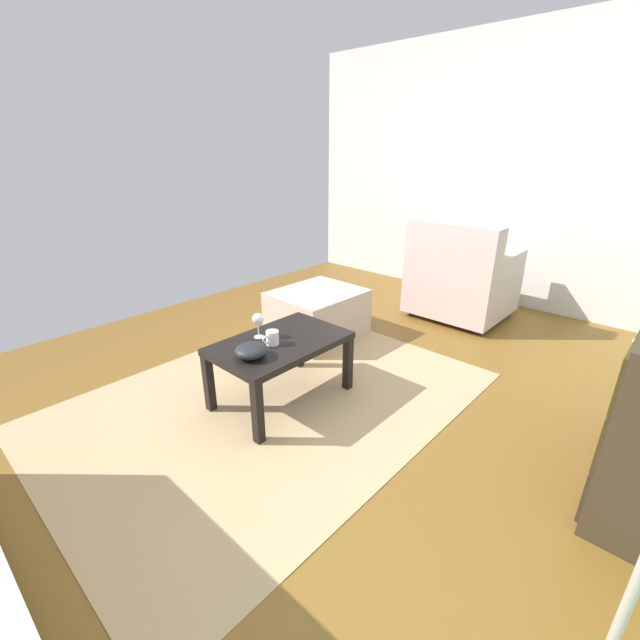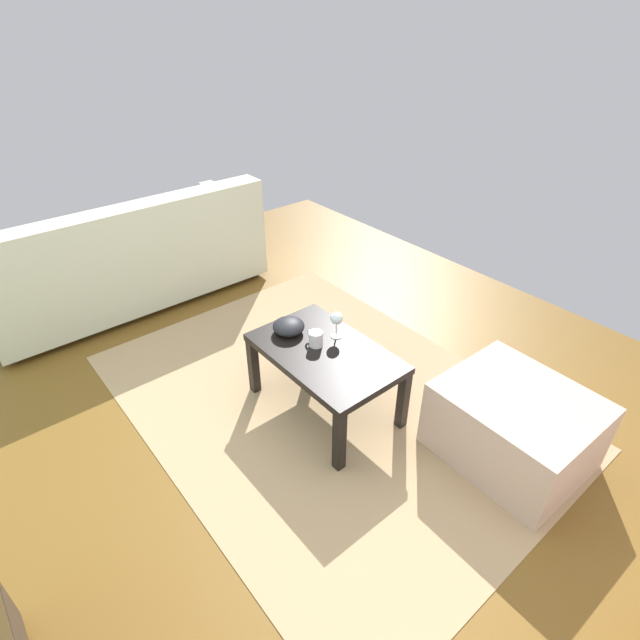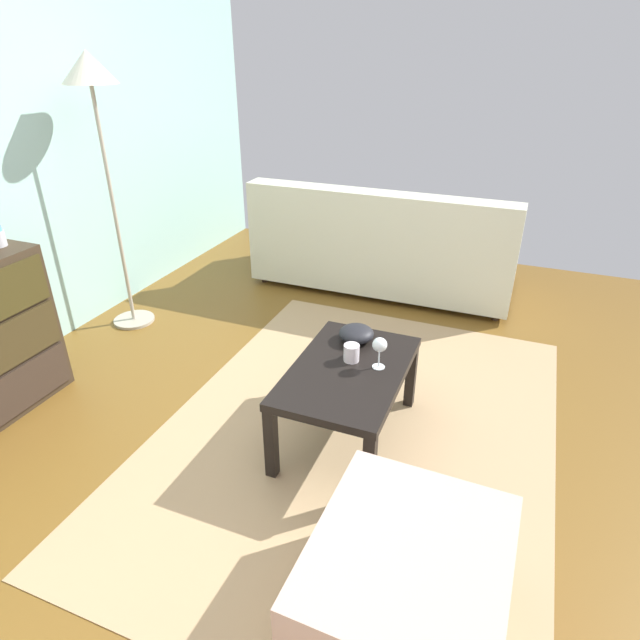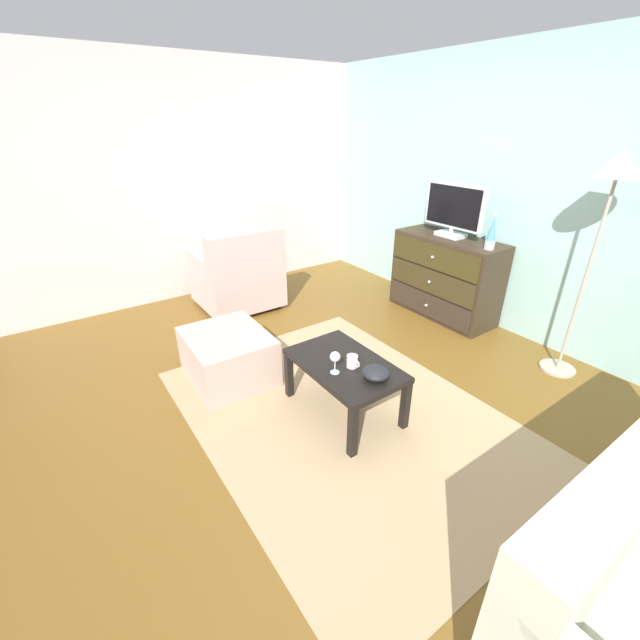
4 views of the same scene
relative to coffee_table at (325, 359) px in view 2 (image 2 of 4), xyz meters
name	(u,v)px [view 2 (image 2 of 4)]	position (x,y,z in m)	size (l,w,h in m)	color
ground_plane	(319,438)	(-0.15, 0.17, -0.38)	(5.89, 4.52, 0.05)	brown
area_rug	(323,399)	(0.05, -0.03, -0.35)	(2.60, 1.90, 0.01)	tan
coffee_table	(325,359)	(0.00, 0.00, 0.00)	(0.82, 0.52, 0.41)	black
wine_glass	(337,319)	(0.06, -0.13, 0.17)	(0.07, 0.07, 0.16)	silver
mug	(316,338)	(0.07, 0.01, 0.10)	(0.11, 0.08, 0.08)	silver
bowl_decorative	(289,326)	(0.26, 0.05, 0.10)	(0.18, 0.18, 0.08)	black
couch_large	(128,261)	(1.89, 0.35, -0.02)	(0.85, 2.01, 0.83)	#332319
ottoman	(514,426)	(-0.87, -0.50, -0.15)	(0.70, 0.60, 0.40)	#C0A193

